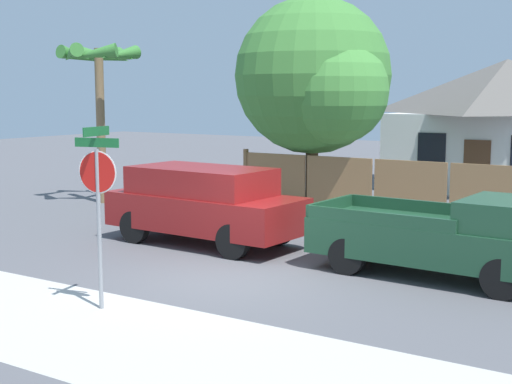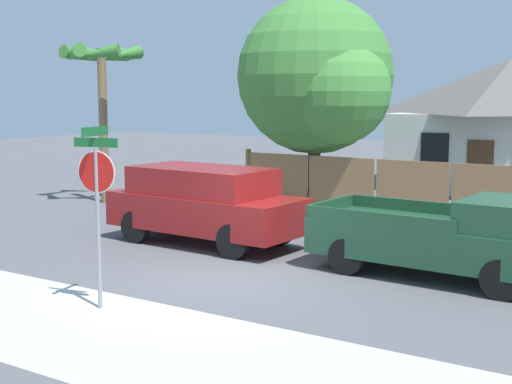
# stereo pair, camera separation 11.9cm
# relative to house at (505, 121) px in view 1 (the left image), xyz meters

# --- Properties ---
(ground_plane) EXTENTS (80.00, 80.00, 0.00)m
(ground_plane) POSITION_rel_house_xyz_m (-1.08, -16.98, -2.51)
(ground_plane) COLOR #56565B
(sidewalk_strip) EXTENTS (36.00, 3.20, 0.01)m
(sidewalk_strip) POSITION_rel_house_xyz_m (-1.08, -20.58, -2.51)
(sidewalk_strip) COLOR beige
(sidewalk_strip) RESTS_ON ground
(wooden_fence) EXTENTS (11.10, 0.12, 1.80)m
(wooden_fence) POSITION_rel_house_xyz_m (-0.38, -9.01, -1.66)
(wooden_fence) COLOR #997047
(wooden_fence) RESTS_ON ground
(house) EXTENTS (7.63, 7.86, 4.85)m
(house) POSITION_rel_house_xyz_m (0.00, 0.00, 0.00)
(house) COLOR white
(house) RESTS_ON ground
(oak_tree) EXTENTS (5.14, 4.90, 6.56)m
(oak_tree) POSITION_rel_house_xyz_m (-3.76, -8.17, 1.48)
(oak_tree) COLOR brown
(oak_tree) RESTS_ON ground
(palm_tree) EXTENTS (2.52, 2.72, 5.09)m
(palm_tree) POSITION_rel_house_xyz_m (-10.06, -11.20, 1.84)
(palm_tree) COLOR brown
(palm_tree) RESTS_ON ground
(red_suv) EXTENTS (4.84, 2.19, 1.83)m
(red_suv) POSITION_rel_house_xyz_m (-3.34, -14.64, -1.52)
(red_suv) COLOR maroon
(red_suv) RESTS_ON ground
(orange_pickup) EXTENTS (4.96, 2.23, 1.62)m
(orange_pickup) POSITION_rel_house_xyz_m (2.52, -14.65, -1.71)
(orange_pickup) COLOR #1E472D
(orange_pickup) RESTS_ON ground
(stop_sign) EXTENTS (0.80, 0.72, 3.01)m
(stop_sign) POSITION_rel_house_xyz_m (-1.69, -19.72, -0.50)
(stop_sign) COLOR gray
(stop_sign) RESTS_ON ground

